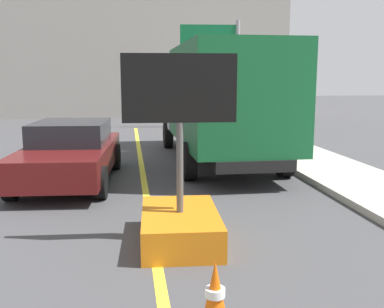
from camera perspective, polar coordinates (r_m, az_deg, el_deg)
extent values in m
cube|color=orange|center=(6.62, -1.53, -9.23)|extent=(1.19, 1.86, 0.45)
cylinder|color=#4C4C4C|center=(6.39, -1.56, -1.78)|extent=(0.10, 0.10, 1.30)
cube|color=black|center=(6.26, -1.61, 8.36)|extent=(1.60, 0.16, 0.95)
sphere|color=yellow|center=(6.37, 3.36, 8.37)|extent=(0.09, 0.09, 0.09)
sphere|color=yellow|center=(6.33, 0.64, 8.38)|extent=(0.09, 0.09, 0.09)
sphere|color=yellow|center=(6.31, -2.10, 8.37)|extent=(0.09, 0.09, 0.09)
sphere|color=yellow|center=(6.30, -4.85, 8.34)|extent=(0.09, 0.09, 0.09)
sphere|color=yellow|center=(6.30, -6.45, 9.95)|extent=(0.09, 0.09, 0.09)
sphere|color=yellow|center=(6.31, -6.38, 6.68)|extent=(0.09, 0.09, 0.09)
cube|color=black|center=(12.91, 3.24, 1.68)|extent=(1.79, 7.83, 0.25)
cube|color=silver|center=(15.57, 1.13, 7.03)|extent=(2.45, 2.21, 1.90)
cube|color=#14592D|center=(11.62, 4.53, 7.57)|extent=(2.49, 5.34, 2.49)
cylinder|color=black|center=(15.36, -3.08, 2.49)|extent=(0.29, 0.90, 0.90)
cylinder|color=black|center=(15.76, 5.39, 2.64)|extent=(0.29, 0.90, 0.90)
cylinder|color=black|center=(10.45, -0.37, -0.90)|extent=(0.29, 0.90, 0.90)
cylinder|color=black|center=(11.03, 11.70, -0.55)|extent=(0.29, 0.90, 0.90)
cube|color=#591414|center=(10.54, -15.23, -0.44)|extent=(2.13, 4.59, 0.60)
cube|color=black|center=(10.68, -15.13, 2.68)|extent=(1.74, 2.12, 0.50)
cylinder|color=black|center=(9.02, -11.54, -3.59)|extent=(0.27, 0.67, 0.66)
cylinder|color=black|center=(9.41, -22.09, -3.56)|extent=(0.27, 0.67, 0.66)
cylinder|color=black|center=(11.89, -9.72, -0.33)|extent=(0.27, 0.67, 0.66)
cylinder|color=black|center=(12.19, -17.86, -0.42)|extent=(0.27, 0.67, 0.66)
cylinder|color=gray|center=(21.59, 5.78, 9.98)|extent=(0.18, 0.18, 5.00)
cube|color=#0F6033|center=(21.49, 2.05, 14.42)|extent=(2.60, 0.28, 1.30)
cube|color=white|center=(21.53, 2.04, 14.42)|extent=(1.81, 0.16, 0.18)
cube|color=gray|center=(30.25, -8.42, 15.39)|extent=(19.76, 6.16, 10.87)
cone|color=#EA5B0C|center=(4.36, 2.95, -17.58)|extent=(0.28, 0.28, 0.69)
cylinder|color=white|center=(4.34, 2.95, -17.18)|extent=(0.19, 0.19, 0.08)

